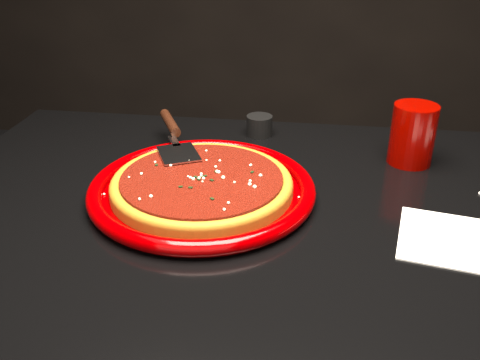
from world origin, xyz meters
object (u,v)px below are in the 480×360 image
object	(u,v)px
pizza_server	(175,135)
cup	(413,134)
plate	(202,189)
ramekin	(259,125)

from	to	relation	value
pizza_server	cup	bearing A→B (deg)	-21.00
plate	ramekin	distance (m)	0.29
plate	cup	distance (m)	0.41
plate	cup	size ratio (longest dim) A/B	3.33
cup	ramekin	bearing A→B (deg)	161.96
pizza_server	plate	bearing A→B (deg)	-86.99
pizza_server	ramekin	bearing A→B (deg)	16.82
plate	ramekin	size ratio (longest dim) A/B	6.91
pizza_server	cup	size ratio (longest dim) A/B	2.48
plate	pizza_server	size ratio (longest dim) A/B	1.34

